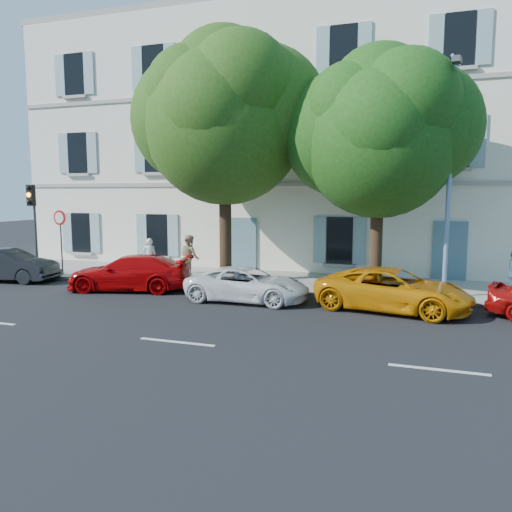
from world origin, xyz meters
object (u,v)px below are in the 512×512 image
(tree_left, at_px, (225,126))
(traffic_light, at_px, (33,210))
(road_sign, at_px, (60,228))
(street_lamp, at_px, (450,168))
(car_yellow_supercar, at_px, (393,290))
(pedestrian_a, at_px, (150,257))
(car_dark_sedan, at_px, (8,265))
(car_red_coupe, at_px, (130,273))
(pedestrian_b, at_px, (190,257))
(tree_right, at_px, (379,141))
(car_white_coupe, at_px, (248,284))

(tree_left, height_order, traffic_light, tree_left)
(road_sign, distance_m, street_lamp, 15.50)
(car_yellow_supercar, height_order, pedestrian_a, pedestrian_a)
(car_dark_sedan, xyz_separation_m, traffic_light, (0.26, 1.24, 2.24))
(road_sign, bearing_deg, traffic_light, -171.55)
(car_dark_sedan, xyz_separation_m, car_red_coupe, (5.79, -0.04, 0.00))
(pedestrian_b, bearing_deg, car_yellow_supercar, -156.12)
(car_yellow_supercar, xyz_separation_m, tree_left, (-6.44, 2.17, 5.48))
(car_red_coupe, bearing_deg, pedestrian_b, 133.67)
(car_yellow_supercar, relative_size, tree_right, 0.58)
(car_dark_sedan, bearing_deg, car_white_coupe, -100.60)
(street_lamp, xyz_separation_m, pedestrian_b, (-9.63, 0.73, -3.34))
(car_yellow_supercar, bearing_deg, traffic_light, 94.68)
(car_red_coupe, bearing_deg, car_dark_sedan, -103.73)
(tree_left, xyz_separation_m, street_lamp, (7.98, -0.51, -1.73))
(car_yellow_supercar, bearing_deg, pedestrian_a, 85.19)
(pedestrian_b, bearing_deg, car_white_coupe, -176.54)
(car_white_coupe, bearing_deg, car_red_coupe, 85.05)
(traffic_light, xyz_separation_m, road_sign, (1.24, 0.18, -0.78))
(pedestrian_b, bearing_deg, car_red_coupe, 97.31)
(car_red_coupe, relative_size, tree_right, 0.56)
(car_red_coupe, xyz_separation_m, tree_right, (8.76, 1.91, 4.70))
(tree_right, distance_m, street_lamp, 2.52)
(car_yellow_supercar, xyz_separation_m, pedestrian_a, (-10.17, 2.77, 0.28))
(road_sign, bearing_deg, car_white_coupe, -11.45)
(tree_right, bearing_deg, tree_left, 179.64)
(road_sign, bearing_deg, tree_right, 1.94)
(road_sign, bearing_deg, street_lamp, -0.13)
(tree_left, relative_size, tree_right, 1.14)
(car_red_coupe, xyz_separation_m, tree_left, (3.06, 1.95, 5.47))
(tree_right, relative_size, street_lamp, 1.09)
(car_red_coupe, height_order, car_yellow_supercar, car_red_coupe)
(car_dark_sedan, relative_size, traffic_light, 1.06)
(car_red_coupe, xyz_separation_m, pedestrian_a, (-0.66, 2.54, 0.27))
(tree_right, bearing_deg, pedestrian_a, 176.17)
(traffic_light, height_order, road_sign, traffic_light)
(traffic_light, distance_m, pedestrian_a, 5.41)
(tree_left, bearing_deg, car_dark_sedan, -167.86)
(car_yellow_supercar, relative_size, tree_left, 0.51)
(car_white_coupe, xyz_separation_m, street_lamp, (6.24, 1.81, 3.82))
(pedestrian_a, xyz_separation_m, pedestrian_b, (2.07, -0.37, 0.12))
(car_yellow_supercar, relative_size, street_lamp, 0.63)
(car_red_coupe, relative_size, street_lamp, 0.61)
(traffic_light, xyz_separation_m, street_lamp, (16.57, 0.15, 1.49))
(car_dark_sedan, bearing_deg, traffic_light, -19.97)
(car_dark_sedan, relative_size, pedestrian_a, 2.57)
(tree_left, height_order, road_sign, tree_left)
(car_yellow_supercar, relative_size, traffic_light, 1.23)
(road_sign, bearing_deg, car_dark_sedan, -136.36)
(car_red_coupe, relative_size, traffic_light, 1.20)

